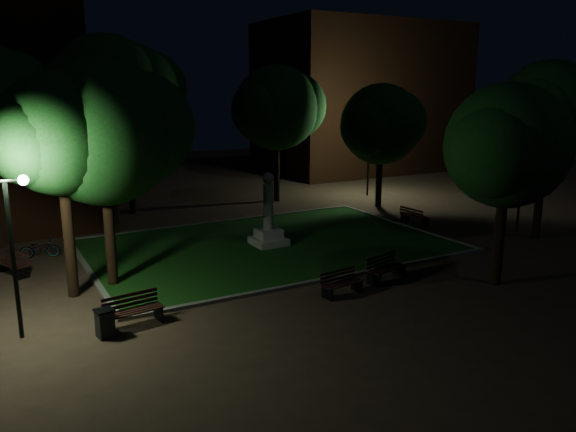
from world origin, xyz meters
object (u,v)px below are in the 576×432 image
(bench_near_left, at_px, (341,284))
(bench_near_right, at_px, (385,269))
(bench_west_near, at_px, (133,311))
(monument, at_px, (269,225))
(bench_right_side, at_px, (414,217))
(bench_left_side, at_px, (13,264))
(bicycle, at_px, (40,248))
(trash_bin, at_px, (105,323))

(bench_near_left, distance_m, bench_near_right, 2.27)
(bench_west_near, bearing_deg, monument, 29.81)
(monument, relative_size, bench_near_left, 2.03)
(bench_near_left, distance_m, bench_west_near, 6.80)
(monument, distance_m, bench_right_side, 8.28)
(bench_near_right, relative_size, bench_left_side, 1.05)
(bench_right_side, xyz_separation_m, bicycle, (-17.26, 3.10, -0.02))
(bench_near_right, xyz_separation_m, bicycle, (-10.63, 9.08, -0.04))
(bench_near_right, distance_m, bench_west_near, 8.97)
(bench_near_left, distance_m, bench_left_side, 12.20)
(monument, distance_m, bench_west_near, 9.24)
(trash_bin, bearing_deg, bench_near_left, -3.51)
(bench_near_left, xyz_separation_m, bench_west_near, (-6.74, 0.88, 0.05))
(bench_west_near, distance_m, bench_right_side, 16.54)
(bench_near_left, relative_size, bench_west_near, 0.90)
(bench_near_right, xyz_separation_m, bench_right_side, (6.63, 5.98, -0.02))
(bench_west_near, distance_m, trash_bin, 0.99)
(bench_near_left, bearing_deg, bench_west_near, 164.96)
(monument, height_order, bench_west_near, monument)
(monument, xyz_separation_m, bench_near_right, (1.64, -6.06, -0.52))
(monument, relative_size, bench_right_side, 1.95)
(bench_near_left, bearing_deg, trash_bin, 168.93)
(monument, bearing_deg, trash_bin, -143.74)
(bench_west_near, xyz_separation_m, trash_bin, (-0.90, -0.42, -0.02))
(bench_near_left, distance_m, bicycle, 12.70)
(bench_near_right, xyz_separation_m, bench_west_near, (-8.96, 0.44, 0.00))
(monument, relative_size, bench_west_near, 1.82)
(bench_near_left, xyz_separation_m, bench_left_side, (-9.52, 7.63, 0.03))
(bench_west_near, distance_m, bicycle, 8.80)
(bench_near_left, relative_size, bench_left_side, 0.92)
(monument, relative_size, trash_bin, 3.91)
(monument, bearing_deg, bench_left_side, 173.61)
(bicycle, bearing_deg, bench_right_side, -85.68)
(trash_bin, bearing_deg, bench_west_near, 24.90)
(monument, relative_size, bicycle, 2.12)
(trash_bin, relative_size, bicycle, 0.54)
(monument, bearing_deg, bicycle, 161.40)
(bench_near_left, xyz_separation_m, bench_near_right, (2.22, 0.44, 0.04))
(bench_left_side, relative_size, bench_right_side, 1.04)
(bench_near_right, relative_size, trash_bin, 2.18)
(bench_near_right, relative_size, bicycle, 1.18)
(bench_near_right, bearing_deg, bench_west_near, 162.23)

